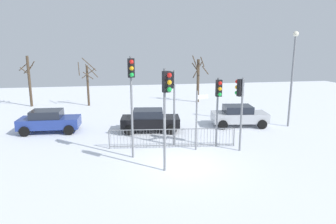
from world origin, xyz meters
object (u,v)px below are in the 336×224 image
(traffic_light_foreground_left, at_px, (166,98))
(traffic_light_mid_right, at_px, (240,97))
(traffic_light_mid_left, at_px, (172,91))
(car_black_near, at_px, (150,120))
(direction_sign_post, at_px, (197,117))
(traffic_light_rear_right, at_px, (131,85))
(bare_tree_left, at_px, (29,80))
(car_silver_trailing, at_px, (239,115))
(bare_tree_centre, at_px, (88,83))
(bare_tree_right, at_px, (198,78))
(car_blue_mid, at_px, (49,121))
(traffic_light_foreground_right, at_px, (218,97))
(street_lamp, at_px, (293,69))

(traffic_light_foreground_left, bearing_deg, traffic_light_mid_right, -173.38)
(traffic_light_mid_left, height_order, car_black_near, traffic_light_mid_left)
(traffic_light_mid_left, xyz_separation_m, direction_sign_post, (1.21, -1.04, -1.32))
(traffic_light_rear_right, bearing_deg, bare_tree_left, -63.34)
(car_silver_trailing, bearing_deg, traffic_light_rear_right, -139.35)
(car_silver_trailing, distance_m, bare_tree_centre, 14.53)
(bare_tree_left, height_order, bare_tree_right, bare_tree_left)
(bare_tree_right, bearing_deg, car_blue_mid, -144.97)
(traffic_light_mid_left, height_order, bare_tree_centre, bare_tree_centre)
(car_silver_trailing, bearing_deg, traffic_light_mid_right, -105.70)
(direction_sign_post, height_order, car_silver_trailing, direction_sign_post)
(traffic_light_foreground_left, bearing_deg, bare_tree_left, -80.30)
(traffic_light_foreground_right, distance_m, traffic_light_mid_left, 2.57)
(traffic_light_mid_left, xyz_separation_m, traffic_light_mid_right, (3.39, -1.46, -0.23))
(car_blue_mid, height_order, bare_tree_centre, bare_tree_centre)
(traffic_light_mid_right, xyz_separation_m, direction_sign_post, (-2.19, 0.42, -1.09))
(bare_tree_left, distance_m, bare_tree_centre, 5.30)
(traffic_light_mid_right, relative_size, car_blue_mid, 1.02)
(car_black_near, relative_size, bare_tree_centre, 0.88)
(traffic_light_rear_right, distance_m, bare_tree_left, 17.34)
(bare_tree_right, bearing_deg, direction_sign_post, -105.65)
(traffic_light_foreground_right, distance_m, car_black_near, 5.51)
(traffic_light_rear_right, height_order, car_black_near, traffic_light_rear_right)
(direction_sign_post, xyz_separation_m, bare_tree_left, (-12.02, 14.35, 0.64))
(car_black_near, bearing_deg, direction_sign_post, -55.65)
(traffic_light_foreground_right, height_order, street_lamp, street_lamp)
(bare_tree_centre, bearing_deg, car_blue_mid, -102.11)
(direction_sign_post, xyz_separation_m, bare_tree_right, (3.86, 13.79, 0.55))
(street_lamp, bearing_deg, traffic_light_mid_left, -163.55)
(car_blue_mid, distance_m, bare_tree_centre, 9.00)
(car_black_near, relative_size, bare_tree_right, 0.86)
(direction_sign_post, distance_m, car_silver_trailing, 6.15)
(bare_tree_left, distance_m, bare_tree_right, 15.89)
(bare_tree_centre, bearing_deg, car_black_near, -64.22)
(traffic_light_rear_right, distance_m, direction_sign_post, 4.05)
(traffic_light_foreground_right, bearing_deg, traffic_light_mid_left, -15.25)
(direction_sign_post, bearing_deg, traffic_light_rear_right, 169.61)
(traffic_light_mid_left, height_order, street_lamp, street_lamp)
(traffic_light_foreground_left, bearing_deg, traffic_light_mid_left, -124.80)
(car_silver_trailing, bearing_deg, traffic_light_mid_left, -141.23)
(bare_tree_right, bearing_deg, traffic_light_mid_left, -111.68)
(car_black_near, xyz_separation_m, street_lamp, (9.75, -0.42, 3.23))
(traffic_light_foreground_left, distance_m, bare_tree_right, 17.53)
(traffic_light_foreground_right, xyz_separation_m, bare_tree_right, (2.66, 13.60, -0.48))
(traffic_light_mid_right, bearing_deg, car_blue_mid, 128.14)
(bare_tree_right, bearing_deg, traffic_light_rear_right, -116.96)
(traffic_light_foreground_left, xyz_separation_m, traffic_light_mid_right, (4.33, 2.22, -0.48))
(car_black_near, xyz_separation_m, bare_tree_right, (5.97, 9.71, 1.60))
(street_lamp, bearing_deg, traffic_light_rear_right, -158.65)
(traffic_light_foreground_right, bearing_deg, bare_tree_left, -42.70)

